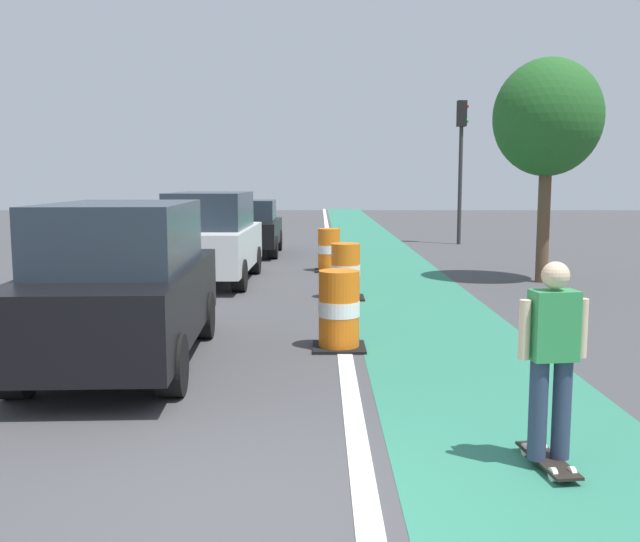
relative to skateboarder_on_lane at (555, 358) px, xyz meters
The scene contains 12 objects.
ground_plane 2.70m from the skateboarder_on_lane, 161.82° to the right, with size 100.00×100.00×0.00m, color #424244.
bike_lane_strip 11.24m from the skateboarder_on_lane, 90.10° to the left, with size 2.50×80.00×0.01m, color #2D755B.
lane_divider_stripe 11.34m from the skateboarder_on_lane, 97.72° to the left, with size 0.20×80.00×0.01m, color silver.
skateboarder_on_lane is the anchor object (origin of this frame).
parked_suv_nearest 5.46m from the skateboarder_on_lane, 142.45° to the left, with size 2.07×4.67×2.04m.
parked_suv_second 11.47m from the skateboarder_on_lane, 112.17° to the left, with size 1.99×4.63×2.04m.
parked_sedan_third 17.10m from the skateboarder_on_lane, 103.76° to the left, with size 1.93×4.11×1.70m.
traffic_barrel_front 4.43m from the skateboarder_on_lane, 111.10° to the left, with size 0.73×0.73×1.09m.
traffic_barrel_mid 8.41m from the skateboarder_on_lane, 99.25° to the left, with size 0.73×0.73×1.09m.
traffic_barrel_back 12.65m from the skateboarder_on_lane, 97.37° to the left, with size 0.73×0.73×1.09m.
traffic_light_corner 20.65m from the skateboarder_on_lane, 81.04° to the left, with size 0.41×0.32×5.10m.
street_tree_sidewalk 11.40m from the skateboarder_on_lane, 73.15° to the left, with size 2.40×2.40×5.00m.
Camera 1 is at (0.57, -4.75, 2.33)m, focal length 40.06 mm.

